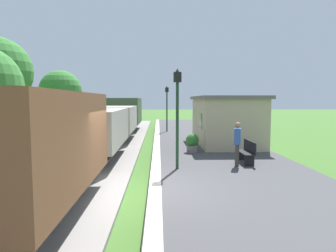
% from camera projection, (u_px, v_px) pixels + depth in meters
% --- Properties ---
extents(ground_plane, '(160.00, 160.00, 0.00)m').
position_uv_depth(ground_plane, '(141.00, 197.00, 8.51)').
color(ground_plane, '#3D6628').
extents(platform_slab, '(6.00, 60.00, 0.25)m').
position_uv_depth(platform_slab, '(251.00, 192.00, 8.61)').
color(platform_slab, '#424244').
rests_on(platform_slab, ground).
extents(platform_edge_stripe, '(0.36, 60.00, 0.01)m').
position_uv_depth(platform_edge_stripe, '(155.00, 189.00, 8.51)').
color(platform_edge_stripe, silver).
rests_on(platform_edge_stripe, platform_slab).
extents(track_ballast, '(3.80, 60.00, 0.12)m').
position_uv_depth(track_ballast, '(57.00, 196.00, 8.43)').
color(track_ballast, gray).
rests_on(track_ballast, ground).
extents(rail_near, '(0.07, 60.00, 0.14)m').
position_uv_depth(rail_near, '(83.00, 191.00, 8.44)').
color(rail_near, slate).
rests_on(rail_near, track_ballast).
extents(rail_far, '(0.07, 60.00, 0.14)m').
position_uv_depth(rail_far, '(32.00, 192.00, 8.40)').
color(rail_far, slate).
rests_on(rail_far, track_ballast).
extents(freight_train, '(2.50, 26.00, 2.72)m').
position_uv_depth(freight_train, '(107.00, 123.00, 16.47)').
color(freight_train, brown).
rests_on(freight_train, rail_near).
extents(station_hut, '(3.50, 5.80, 2.78)m').
position_uv_depth(station_hut, '(226.00, 120.00, 17.08)').
color(station_hut, tan).
rests_on(station_hut, platform_slab).
extents(bench_near_hut, '(0.42, 1.50, 0.91)m').
position_uv_depth(bench_near_hut, '(247.00, 151.00, 11.98)').
color(bench_near_hut, black).
rests_on(bench_near_hut, platform_slab).
extents(person_waiting, '(0.34, 0.43, 1.71)m').
position_uv_depth(person_waiting, '(237.00, 142.00, 11.35)').
color(person_waiting, '#38332D').
rests_on(person_waiting, platform_slab).
extents(potted_planter, '(0.64, 0.64, 0.92)m').
position_uv_depth(potted_planter, '(192.00, 143.00, 14.46)').
color(potted_planter, slate).
rests_on(potted_planter, platform_slab).
extents(lamp_post_near, '(0.28, 0.28, 3.70)m').
position_uv_depth(lamp_post_near, '(177.00, 100.00, 10.76)').
color(lamp_post_near, '#193823').
rests_on(lamp_post_near, platform_slab).
extents(lamp_post_far, '(0.28, 0.28, 3.70)m').
position_uv_depth(lamp_post_far, '(167.00, 100.00, 23.85)').
color(lamp_post_far, '#193823').
rests_on(lamp_post_far, platform_slab).
extents(tree_field_left, '(3.41, 3.41, 5.24)m').
position_uv_depth(tree_field_left, '(61.00, 91.00, 24.18)').
color(tree_field_left, '#4C3823').
rests_on(tree_field_left, ground).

